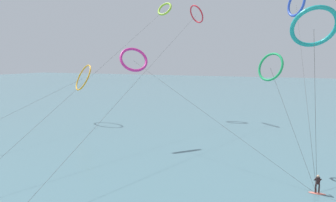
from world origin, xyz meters
TOP-DOWN VIEW (x-y plane):
  - sea_water at (0.00, 104.13)m, footprint 400.00×200.00m
  - surfer_coral at (12.46, 22.81)m, footprint 1.40×0.61m
  - kite_emerald at (7.89, 28.06)m, footprint 6.17×6.63m
  - kite_lime at (-14.52, 53.02)m, footprint 3.69×47.06m
  - kite_magenta at (-10.10, 31.58)m, footprint 24.89×11.08m
  - kite_teal at (11.14, 19.41)m, footprint 3.66×4.80m
  - kite_amber at (-25.56, 40.25)m, footprint 5.82×37.46m
  - kite_cobalt at (10.15, 38.37)m, footprint 3.62×17.21m
  - kite_crimson at (-7.64, 52.80)m, footprint 4.19×47.92m

SIDE VIEW (x-z plane):
  - sea_water at x=0.00m, z-range 0.00..0.08m
  - surfer_coral at x=12.46m, z-range -0.03..1.67m
  - kite_amber at x=-25.56m, z-range 2.94..13.71m
  - kite_emerald at x=7.89m, z-range 4.65..17.02m
  - kite_magenta at x=-10.10m, z-range 4.93..18.29m
  - kite_teal at x=11.14m, z-range 6.22..21.57m
  - kite_cobalt at x=10.15m, z-range 8.51..29.06m
  - kite_crimson at x=-7.64m, z-range 9.31..31.56m
  - kite_lime at x=-14.52m, z-range 10.16..33.61m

